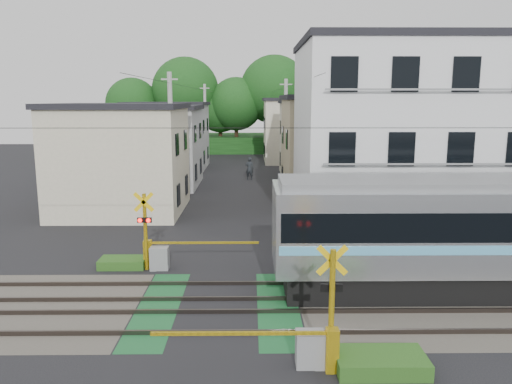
{
  "coord_description": "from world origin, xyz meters",
  "views": [
    {
      "loc": [
        1.05,
        -14.94,
        6.49
      ],
      "look_at": [
        1.25,
        5.0,
        2.8
      ],
      "focal_mm": 35.0,
      "sensor_mm": 36.0,
      "label": 1
    }
  ],
  "objects_px": {
    "pedestrian": "(250,168)",
    "crossing_signal_far": "(157,251)",
    "apartment_block": "(403,138)",
    "crossing_signal_near": "(314,340)"
  },
  "relations": [
    {
      "from": "crossing_signal_near",
      "to": "apartment_block",
      "type": "height_order",
      "value": "apartment_block"
    },
    {
      "from": "apartment_block",
      "to": "pedestrian",
      "type": "relative_size",
      "value": 5.43
    },
    {
      "from": "pedestrian",
      "to": "crossing_signal_far",
      "type": "bearing_deg",
      "value": 92.82
    },
    {
      "from": "crossing_signal_far",
      "to": "pedestrian",
      "type": "bearing_deg",
      "value": 80.96
    },
    {
      "from": "crossing_signal_near",
      "to": "apartment_block",
      "type": "bearing_deg",
      "value": 65.78
    },
    {
      "from": "crossing_signal_far",
      "to": "pedestrian",
      "type": "distance_m",
      "value": 22.38
    },
    {
      "from": "crossing_signal_far",
      "to": "apartment_block",
      "type": "height_order",
      "value": "apartment_block"
    },
    {
      "from": "apartment_block",
      "to": "pedestrian",
      "type": "distance_m",
      "value": 18.32
    },
    {
      "from": "apartment_block",
      "to": "pedestrian",
      "type": "bearing_deg",
      "value": 114.96
    },
    {
      "from": "crossing_signal_far",
      "to": "apartment_block",
      "type": "xyz_separation_m",
      "value": [
        11.09,
        5.84,
        3.94
      ]
    }
  ]
}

